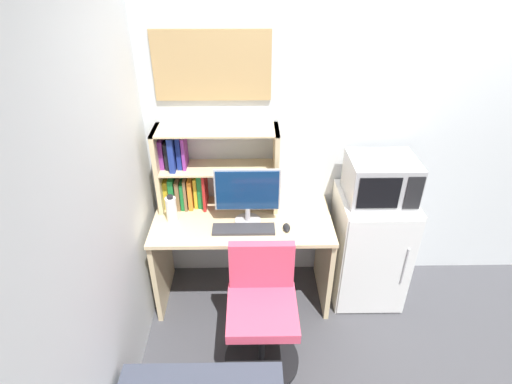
{
  "coord_description": "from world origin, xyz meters",
  "views": [
    {
      "loc": [
        -0.83,
        -2.79,
        2.5
      ],
      "look_at": [
        -0.79,
        -0.35,
        1.01
      ],
      "focal_mm": 28.73,
      "sensor_mm": 36.0,
      "label": 1
    }
  ],
  "objects_px": {
    "mini_fridge": "(368,247)",
    "microwave": "(381,179)",
    "water_bottle": "(171,209)",
    "wall_corkboard": "(212,66)",
    "hutch_bookshelf": "(198,170)",
    "desk_chair": "(262,316)",
    "computer_mouse": "(287,227)",
    "monitor": "(247,194)",
    "keyboard": "(244,229)"
  },
  "relations": [
    {
      "from": "hutch_bookshelf",
      "to": "mini_fridge",
      "type": "xyz_separation_m",
      "value": [
        1.31,
        -0.17,
        -0.61
      ]
    },
    {
      "from": "computer_mouse",
      "to": "monitor",
      "type": "bearing_deg",
      "value": 160.83
    },
    {
      "from": "computer_mouse",
      "to": "wall_corkboard",
      "type": "distance_m",
      "value": 1.22
    },
    {
      "from": "water_bottle",
      "to": "microwave",
      "type": "relative_size",
      "value": 0.46
    },
    {
      "from": "hutch_bookshelf",
      "to": "computer_mouse",
      "type": "bearing_deg",
      "value": -27.23
    },
    {
      "from": "computer_mouse",
      "to": "desk_chair",
      "type": "relative_size",
      "value": 0.12
    },
    {
      "from": "water_bottle",
      "to": "desk_chair",
      "type": "distance_m",
      "value": 0.98
    },
    {
      "from": "hutch_bookshelf",
      "to": "microwave",
      "type": "relative_size",
      "value": 1.89
    },
    {
      "from": "keyboard",
      "to": "desk_chair",
      "type": "distance_m",
      "value": 0.6
    },
    {
      "from": "desk_chair",
      "to": "hutch_bookshelf",
      "type": "bearing_deg",
      "value": 119.64
    },
    {
      "from": "water_bottle",
      "to": "desk_chair",
      "type": "height_order",
      "value": "water_bottle"
    },
    {
      "from": "hutch_bookshelf",
      "to": "desk_chair",
      "type": "xyz_separation_m",
      "value": [
        0.45,
        -0.79,
        -0.66
      ]
    },
    {
      "from": "monitor",
      "to": "water_bottle",
      "type": "bearing_deg",
      "value": 177.83
    },
    {
      "from": "keyboard",
      "to": "microwave",
      "type": "relative_size",
      "value": 0.94
    },
    {
      "from": "water_bottle",
      "to": "wall_corkboard",
      "type": "height_order",
      "value": "wall_corkboard"
    },
    {
      "from": "hutch_bookshelf",
      "to": "wall_corkboard",
      "type": "xyz_separation_m",
      "value": [
        0.13,
        0.11,
        0.73
      ]
    },
    {
      "from": "water_bottle",
      "to": "mini_fridge",
      "type": "relative_size",
      "value": 0.24
    },
    {
      "from": "water_bottle",
      "to": "mini_fridge",
      "type": "xyz_separation_m",
      "value": [
        1.5,
        0.05,
        -0.4
      ]
    },
    {
      "from": "computer_mouse",
      "to": "water_bottle",
      "type": "height_order",
      "value": "water_bottle"
    },
    {
      "from": "wall_corkboard",
      "to": "hutch_bookshelf",
      "type": "bearing_deg",
      "value": -140.79
    },
    {
      "from": "microwave",
      "to": "computer_mouse",
      "type": "bearing_deg",
      "value": -166.06
    },
    {
      "from": "computer_mouse",
      "to": "water_bottle",
      "type": "distance_m",
      "value": 0.84
    },
    {
      "from": "hutch_bookshelf",
      "to": "wall_corkboard",
      "type": "bearing_deg",
      "value": 39.21
    },
    {
      "from": "keyboard",
      "to": "computer_mouse",
      "type": "distance_m",
      "value": 0.31
    },
    {
      "from": "water_bottle",
      "to": "microwave",
      "type": "height_order",
      "value": "microwave"
    },
    {
      "from": "monitor",
      "to": "microwave",
      "type": "relative_size",
      "value": 0.98
    },
    {
      "from": "mini_fridge",
      "to": "microwave",
      "type": "distance_m",
      "value": 0.61
    },
    {
      "from": "desk_chair",
      "to": "wall_corkboard",
      "type": "bearing_deg",
      "value": 109.46
    },
    {
      "from": "monitor",
      "to": "microwave",
      "type": "distance_m",
      "value": 0.95
    },
    {
      "from": "microwave",
      "to": "desk_chair",
      "type": "height_order",
      "value": "microwave"
    },
    {
      "from": "keyboard",
      "to": "wall_corkboard",
      "type": "bearing_deg",
      "value": 114.13
    },
    {
      "from": "hutch_bookshelf",
      "to": "water_bottle",
      "type": "bearing_deg",
      "value": -131.41
    },
    {
      "from": "keyboard",
      "to": "microwave",
      "type": "height_order",
      "value": "microwave"
    },
    {
      "from": "computer_mouse",
      "to": "desk_chair",
      "type": "height_order",
      "value": "desk_chair"
    },
    {
      "from": "mini_fridge",
      "to": "microwave",
      "type": "height_order",
      "value": "microwave"
    },
    {
      "from": "computer_mouse",
      "to": "water_bottle",
      "type": "xyz_separation_m",
      "value": [
        -0.83,
        0.12,
        0.09
      ]
    },
    {
      "from": "hutch_bookshelf",
      "to": "desk_chair",
      "type": "distance_m",
      "value": 1.13
    },
    {
      "from": "water_bottle",
      "to": "wall_corkboard",
      "type": "xyz_separation_m",
      "value": [
        0.32,
        0.32,
        0.94
      ]
    },
    {
      "from": "monitor",
      "to": "microwave",
      "type": "bearing_deg",
      "value": 4.25
    },
    {
      "from": "keyboard",
      "to": "desk_chair",
      "type": "bearing_deg",
      "value": -75.39
    },
    {
      "from": "hutch_bookshelf",
      "to": "wall_corkboard",
      "type": "relative_size",
      "value": 1.11
    },
    {
      "from": "hutch_bookshelf",
      "to": "desk_chair",
      "type": "bearing_deg",
      "value": -60.36
    },
    {
      "from": "wall_corkboard",
      "to": "water_bottle",
      "type": "bearing_deg",
      "value": -134.96
    },
    {
      "from": "computer_mouse",
      "to": "keyboard",
      "type": "bearing_deg",
      "value": -178.15
    },
    {
      "from": "hutch_bookshelf",
      "to": "desk_chair",
      "type": "relative_size",
      "value": 1.0
    },
    {
      "from": "microwave",
      "to": "wall_corkboard",
      "type": "height_order",
      "value": "wall_corkboard"
    },
    {
      "from": "computer_mouse",
      "to": "mini_fridge",
      "type": "relative_size",
      "value": 0.11
    },
    {
      "from": "hutch_bookshelf",
      "to": "water_bottle",
      "type": "xyz_separation_m",
      "value": [
        -0.19,
        -0.21,
        -0.2
      ]
    },
    {
      "from": "keyboard",
      "to": "mini_fridge",
      "type": "distance_m",
      "value": 1.04
    },
    {
      "from": "mini_fridge",
      "to": "microwave",
      "type": "bearing_deg",
      "value": 89.88
    }
  ]
}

